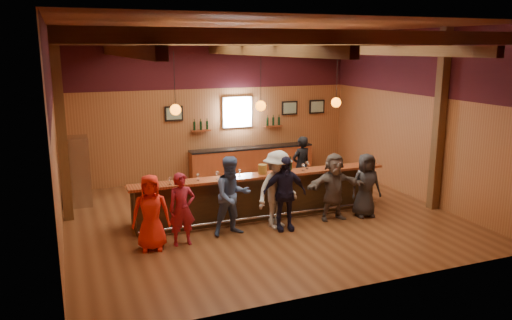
% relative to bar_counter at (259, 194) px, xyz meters
% --- Properties ---
extents(room, '(9.04, 9.00, 4.52)m').
position_rel_bar_counter_xyz_m(room, '(-0.02, -0.09, 2.69)').
color(room, brown).
rests_on(room, ground).
extents(bar_counter, '(6.30, 1.07, 1.11)m').
position_rel_bar_counter_xyz_m(bar_counter, '(0.00, 0.00, 0.00)').
color(bar_counter, black).
rests_on(bar_counter, ground).
extents(back_bar_cabinet, '(4.00, 0.52, 0.95)m').
position_rel_bar_counter_xyz_m(back_bar_cabinet, '(1.18, 3.57, -0.05)').
color(back_bar_cabinet, maroon).
rests_on(back_bar_cabinet, ground).
extents(window, '(0.95, 0.09, 0.95)m').
position_rel_bar_counter_xyz_m(window, '(0.78, 3.80, 1.53)').
color(window, silver).
rests_on(window, room).
extents(framed_pictures, '(5.35, 0.05, 0.45)m').
position_rel_bar_counter_xyz_m(framed_pictures, '(1.65, 3.79, 1.58)').
color(framed_pictures, black).
rests_on(framed_pictures, room).
extents(wine_shelves, '(3.00, 0.18, 0.30)m').
position_rel_bar_counter_xyz_m(wine_shelves, '(0.78, 3.73, 1.10)').
color(wine_shelves, maroon).
rests_on(wine_shelves, room).
extents(pendant_lights, '(4.24, 0.24, 1.37)m').
position_rel_bar_counter_xyz_m(pendant_lights, '(-0.02, -0.15, 2.19)').
color(pendant_lights, black).
rests_on(pendant_lights, room).
extents(stainless_fridge, '(0.70, 0.70, 1.80)m').
position_rel_bar_counter_xyz_m(stainless_fridge, '(-4.12, 2.45, 0.38)').
color(stainless_fridge, silver).
rests_on(stainless_fridge, ground).
extents(customer_orange, '(0.85, 0.64, 1.56)m').
position_rel_bar_counter_xyz_m(customer_orange, '(-2.82, -1.19, 0.26)').
color(customer_orange, red).
rests_on(customer_orange, ground).
extents(customer_redvest, '(0.56, 0.37, 1.53)m').
position_rel_bar_counter_xyz_m(customer_redvest, '(-2.18, -1.18, 0.24)').
color(customer_redvest, maroon).
rests_on(customer_redvest, ground).
extents(customer_denim, '(0.90, 0.72, 1.76)m').
position_rel_bar_counter_xyz_m(customer_denim, '(-1.03, -1.01, 0.36)').
color(customer_denim, '#496292').
rests_on(customer_denim, ground).
extents(customer_white, '(1.31, 1.03, 1.78)m').
position_rel_bar_counter_xyz_m(customer_white, '(0.07, -0.96, 0.37)').
color(customer_white, beige).
rests_on(customer_white, ground).
extents(customer_navy, '(1.05, 0.56, 1.70)m').
position_rel_bar_counter_xyz_m(customer_navy, '(0.15, -1.16, 0.33)').
color(customer_navy, '#1B1933').
rests_on(customer_navy, ground).
extents(customer_brown, '(1.52, 0.56, 1.61)m').
position_rel_bar_counter_xyz_m(customer_brown, '(1.53, -0.95, 0.28)').
color(customer_brown, '#63564F').
rests_on(customer_brown, ground).
extents(customer_dark, '(0.81, 0.58, 1.56)m').
position_rel_bar_counter_xyz_m(customer_dark, '(2.36, -1.03, 0.26)').
color(customer_dark, '#29292C').
rests_on(customer_dark, ground).
extents(bartender, '(0.68, 0.53, 1.66)m').
position_rel_bar_counter_xyz_m(bartender, '(1.72, 1.16, 0.31)').
color(bartender, black).
rests_on(bartender, ground).
extents(ice_bucket, '(0.21, 0.21, 0.23)m').
position_rel_bar_counter_xyz_m(ice_bucket, '(-0.03, -0.30, 0.70)').
color(ice_bucket, brown).
rests_on(ice_bucket, bar_counter).
extents(bottle_a, '(0.08, 0.08, 0.35)m').
position_rel_bar_counter_xyz_m(bottle_a, '(0.67, -0.28, 0.72)').
color(bottle_a, black).
rests_on(bottle_a, bar_counter).
extents(bottle_b, '(0.07, 0.07, 0.33)m').
position_rel_bar_counter_xyz_m(bottle_b, '(0.76, -0.17, 0.72)').
color(bottle_b, black).
rests_on(bottle_b, bar_counter).
extents(glass_a, '(0.08, 0.08, 0.17)m').
position_rel_bar_counter_xyz_m(glass_a, '(-2.57, -0.39, 0.71)').
color(glass_a, silver).
rests_on(glass_a, bar_counter).
extents(glass_b, '(0.08, 0.08, 0.17)m').
position_rel_bar_counter_xyz_m(glass_b, '(-2.25, -0.42, 0.71)').
color(glass_b, silver).
rests_on(glass_b, bar_counter).
extents(glass_c, '(0.07, 0.07, 0.16)m').
position_rel_bar_counter_xyz_m(glass_c, '(-1.60, -0.31, 0.71)').
color(glass_c, silver).
rests_on(glass_c, bar_counter).
extents(glass_d, '(0.08, 0.08, 0.19)m').
position_rel_bar_counter_xyz_m(glass_d, '(-1.16, -0.36, 0.72)').
color(glass_d, silver).
rests_on(glass_d, bar_counter).
extents(glass_e, '(0.08, 0.08, 0.17)m').
position_rel_bar_counter_xyz_m(glass_e, '(-0.60, -0.30, 0.71)').
color(glass_e, silver).
rests_on(glass_e, bar_counter).
extents(glass_f, '(0.08, 0.08, 0.18)m').
position_rel_bar_counter_xyz_m(glass_f, '(1.00, -0.39, 0.72)').
color(glass_f, silver).
rests_on(glass_f, bar_counter).
extents(glass_g, '(0.09, 0.09, 0.19)m').
position_rel_bar_counter_xyz_m(glass_g, '(1.19, -0.22, 0.73)').
color(glass_g, silver).
rests_on(glass_g, bar_counter).
extents(glass_h, '(0.08, 0.08, 0.19)m').
position_rel_bar_counter_xyz_m(glass_h, '(1.87, -0.28, 0.72)').
color(glass_h, silver).
rests_on(glass_h, bar_counter).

